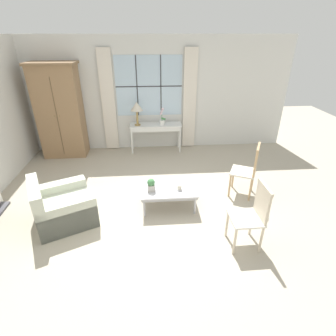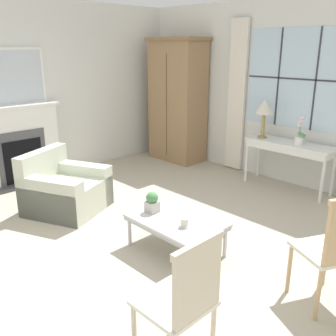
{
  "view_description": "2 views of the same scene",
  "coord_description": "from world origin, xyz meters",
  "views": [
    {
      "loc": [
        -0.04,
        -3.75,
        2.83
      ],
      "look_at": [
        0.25,
        0.0,
        0.87
      ],
      "focal_mm": 28.0,
      "sensor_mm": 36.0,
      "label": 1
    },
    {
      "loc": [
        2.75,
        -2.34,
        2.08
      ],
      "look_at": [
        0.26,
        0.07,
        0.96
      ],
      "focal_mm": 40.0,
      "sensor_mm": 36.0,
      "label": 2
    }
  ],
  "objects": [
    {
      "name": "potted_plant_small",
      "position": [
        -0.04,
        0.13,
        0.49
      ],
      "size": [
        0.13,
        0.13,
        0.23
      ],
      "color": "#BCB7AD",
      "rests_on": "coffee_table"
    },
    {
      "name": "armoire",
      "position": [
        -2.17,
        2.67,
        1.13
      ],
      "size": [
        1.1,
        0.62,
        2.25
      ],
      "color": "#93704C",
      "rests_on": "ground_plane"
    },
    {
      "name": "fireplace",
      "position": [
        -2.91,
        -0.08,
        0.71
      ],
      "size": [
        0.34,
        1.34,
        2.08
      ],
      "color": "#515156",
      "rests_on": "ground_plane"
    },
    {
      "name": "coffee_table",
      "position": [
        0.27,
        0.18,
        0.33
      ],
      "size": [
        0.98,
        0.65,
        0.38
      ],
      "color": "#BCBCC1",
      "rests_on": "ground_plane"
    },
    {
      "name": "armchair_upholstered",
      "position": [
        -1.51,
        -0.11,
        0.27
      ],
      "size": [
        1.17,
        1.16,
        0.79
      ],
      "color": "beige",
      "rests_on": "ground_plane"
    },
    {
      "name": "accent_chair_wooden",
      "position": [
        1.39,
        -0.87,
        0.57
      ],
      "size": [
        0.44,
        0.44,
        1.01
      ],
      "color": "white",
      "rests_on": "ground_plane"
    },
    {
      "name": "pillar_candle",
      "position": [
        0.46,
        0.11,
        0.42
      ],
      "size": [
        0.11,
        0.11,
        0.1
      ],
      "color": "silver",
      "rests_on": "coffee_table"
    },
    {
      "name": "console_table",
      "position": [
        0.13,
        2.73,
        0.64
      ],
      "size": [
        1.32,
        0.42,
        0.73
      ],
      "color": "white",
      "rests_on": "ground_plane"
    },
    {
      "name": "wall_left",
      "position": [
        -3.03,
        0.6,
        1.4
      ],
      "size": [
        0.06,
        7.2,
        2.8
      ],
      "primitive_type": "cube",
      "color": "silver",
      "rests_on": "ground_plane"
    },
    {
      "name": "ground_plane",
      "position": [
        0.0,
        0.0,
        0.0
      ],
      "size": [
        14.0,
        14.0,
        0.0
      ],
      "primitive_type": "plane",
      "color": "#B2A893"
    },
    {
      "name": "wall_back_windowed",
      "position": [
        0.0,
        3.02,
        1.4
      ],
      "size": [
        7.2,
        0.14,
        2.8
      ],
      "color": "silver",
      "rests_on": "ground_plane"
    },
    {
      "name": "side_chair_wooden",
      "position": [
        1.8,
        0.44,
        0.59
      ],
      "size": [
        0.59,
        0.59,
        1.04
      ],
      "color": "beige",
      "rests_on": "ground_plane"
    },
    {
      "name": "potted_orchid",
      "position": [
        0.3,
        2.67,
        0.89
      ],
      "size": [
        0.16,
        0.12,
        0.44
      ],
      "color": "white",
      "rests_on": "console_table"
    },
    {
      "name": "table_lamp",
      "position": [
        -0.32,
        2.69,
        1.19
      ],
      "size": [
        0.31,
        0.31,
        0.6
      ],
      "color": "#9E7F47",
      "rests_on": "console_table"
    }
  ]
}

